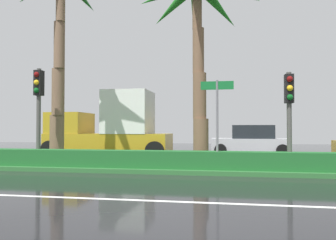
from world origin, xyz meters
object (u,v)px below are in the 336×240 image
object	(u,v)px
palm_tree_mid_left	(60,11)
traffic_signal_median_left	(38,98)
car_in_traffic_leading	(251,141)
traffic_signal_median_right	(289,102)
street_name_sign	(217,112)
palm_tree_centre_left	(198,14)
box_truck_lead	(111,128)

from	to	relation	value
palm_tree_mid_left	traffic_signal_median_left	bearing A→B (deg)	-103.54
car_in_traffic_leading	traffic_signal_median_right	bearing A→B (deg)	95.18
car_in_traffic_leading	street_name_sign	bearing A→B (deg)	79.11
palm_tree_mid_left	car_in_traffic_leading	distance (m)	12.09
palm_tree_centre_left	traffic_signal_median_right	size ratio (longest dim) A/B	2.31
palm_tree_mid_left	car_in_traffic_leading	xyz separation A→B (m)	(8.11, 7.03, -5.56)
traffic_signal_median_left	street_name_sign	bearing A→B (deg)	-2.98
traffic_signal_median_left	street_name_sign	xyz separation A→B (m)	(6.74, -0.35, -0.59)
street_name_sign	palm_tree_centre_left	bearing A→B (deg)	116.65
palm_tree_centre_left	car_in_traffic_leading	size ratio (longest dim) A/B	1.75
street_name_sign	car_in_traffic_leading	bearing A→B (deg)	79.11
street_name_sign	box_truck_lead	world-z (taller)	box_truck_lead
traffic_signal_median_left	box_truck_lead	size ratio (longest dim) A/B	0.57
palm_tree_centre_left	box_truck_lead	world-z (taller)	palm_tree_centre_left
traffic_signal_median_right	box_truck_lead	bearing A→B (deg)	147.31
traffic_signal_median_left	street_name_sign	distance (m)	6.78
palm_tree_centre_left	street_name_sign	world-z (taller)	palm_tree_centre_left
traffic_signal_median_left	box_truck_lead	world-z (taller)	traffic_signal_median_left
palm_tree_mid_left	street_name_sign	size ratio (longest dim) A/B	2.75
box_truck_lead	car_in_traffic_leading	world-z (taller)	box_truck_lead
palm_tree_centre_left	traffic_signal_median_left	size ratio (longest dim) A/B	2.05
box_truck_lead	traffic_signal_median_left	bearing A→B (deg)	78.71
palm_tree_centre_left	street_name_sign	size ratio (longest dim) A/B	2.51
palm_tree_mid_left	street_name_sign	distance (m)	7.91
box_truck_lead	car_in_traffic_leading	xyz separation A→B (m)	(7.34, 2.95, -0.72)
palm_tree_mid_left	box_truck_lead	bearing A→B (deg)	79.33
palm_tree_mid_left	box_truck_lead	world-z (taller)	palm_tree_mid_left
traffic_signal_median_right	palm_tree_mid_left	bearing A→B (deg)	172.88
street_name_sign	box_truck_lead	bearing A→B (deg)	135.92
box_truck_lead	palm_tree_centre_left	bearing A→B (deg)	140.95
palm_tree_mid_left	street_name_sign	bearing A→B (deg)	-12.60
palm_tree_centre_left	palm_tree_mid_left	bearing A→B (deg)	-179.36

